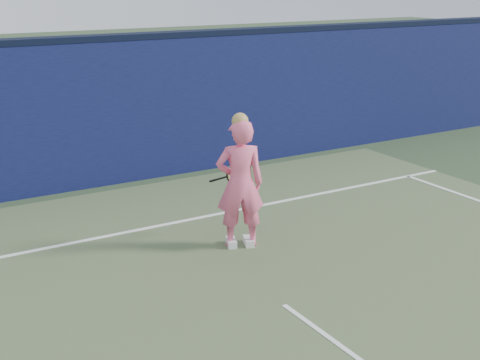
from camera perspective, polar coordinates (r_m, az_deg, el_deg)
ground at (r=6.98m, az=8.54°, el=-13.88°), size 80.00×80.00×0.00m
backstop_wall at (r=11.96m, az=-11.14°, el=5.61°), size 24.00×0.40×2.50m
wall_cap at (r=11.78m, az=-11.50°, el=11.82°), size 24.00×0.42×0.10m
player at (r=8.94m, az=0.00°, el=-0.29°), size 0.76×0.63×1.86m
racket at (r=9.33m, az=-0.55°, el=0.39°), size 0.46×0.27×0.27m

